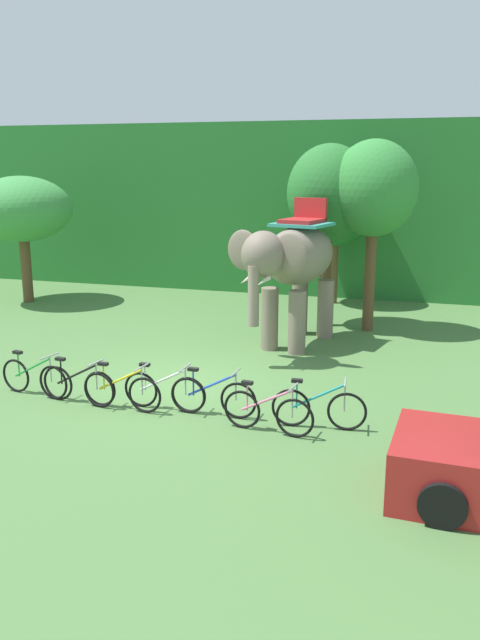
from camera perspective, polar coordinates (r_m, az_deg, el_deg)
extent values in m
plane|color=#4C753D|center=(14.08, -5.80, -5.75)|extent=(80.00, 80.00, 0.00)
cube|color=#28702D|center=(26.20, 5.29, 10.02)|extent=(36.00, 6.00, 6.09)
cylinder|color=brown|center=(23.41, -18.26, 4.18)|extent=(0.35, 0.35, 2.19)
ellipsoid|color=#3D8E42|center=(23.19, -18.64, 9.24)|extent=(3.33, 3.33, 2.18)
cylinder|color=brown|center=(22.25, 8.33, 4.16)|extent=(0.20, 0.20, 2.12)
ellipsoid|color=#1E6028|center=(21.99, 8.54, 10.36)|extent=(2.59, 2.59, 3.00)
cylinder|color=brown|center=(19.05, 7.62, 3.39)|extent=(0.26, 0.26, 2.63)
ellipsoid|color=#28702D|center=(18.77, 7.87, 11.03)|extent=(2.39, 2.39, 2.71)
cylinder|color=brown|center=(18.63, 11.31, 3.31)|extent=(0.31, 0.31, 2.81)
ellipsoid|color=#338438|center=(18.36, 11.69, 11.27)|extent=(2.39, 2.39, 2.62)
ellipsoid|color=gray|center=(16.86, 5.27, 5.71)|extent=(2.05, 3.15, 1.50)
cylinder|color=gray|center=(16.19, 5.04, -0.21)|extent=(0.44, 0.44, 1.60)
cylinder|color=gray|center=(16.52, 2.62, 0.11)|extent=(0.44, 0.44, 1.60)
cylinder|color=gray|center=(17.79, 7.51, 0.99)|extent=(0.44, 0.44, 1.60)
cylinder|color=gray|center=(18.09, 5.27, 1.26)|extent=(0.44, 0.44, 1.60)
ellipsoid|color=gray|center=(15.05, 2.05, 5.77)|extent=(1.23, 1.31, 1.10)
ellipsoid|color=gray|center=(14.90, 4.44, 5.85)|extent=(0.85, 0.35, 0.96)
ellipsoid|color=gray|center=(15.47, 0.28, 6.18)|extent=(0.85, 0.35, 0.96)
cylinder|color=gray|center=(14.81, 1.19, 2.12)|extent=(0.26, 0.26, 1.40)
cone|color=beige|center=(14.69, 2.05, 3.40)|extent=(0.25, 0.57, 0.21)
cone|color=beige|center=(14.90, 0.55, 3.55)|extent=(0.25, 0.57, 0.21)
cube|color=teal|center=(16.86, 5.47, 8.37)|extent=(1.60, 1.58, 0.08)
cube|color=#B22323|center=(16.85, 5.48, 8.67)|extent=(1.14, 1.28, 0.10)
cube|color=#B22323|center=(17.29, 6.21, 9.71)|extent=(0.90, 0.31, 0.56)
cylinder|color=gray|center=(18.21, 7.14, 4.81)|extent=(0.08, 0.08, 0.90)
torus|color=black|center=(14.30, -19.10, -4.65)|extent=(0.71, 0.16, 0.71)
torus|color=black|center=(13.63, -16.09, -5.30)|extent=(0.71, 0.16, 0.71)
cylinder|color=green|center=(13.90, -17.78, -3.98)|extent=(0.96, 0.20, 0.54)
cylinder|color=green|center=(14.15, -18.89, -3.71)|extent=(0.03, 0.03, 0.52)
cube|color=black|center=(14.08, -18.97, -2.70)|extent=(0.21, 0.13, 0.06)
cylinder|color=#9E9EA3|center=(13.58, -16.32, -4.15)|extent=(0.03, 0.03, 0.55)
cylinder|color=#9E9EA3|center=(13.50, -16.40, -3.06)|extent=(0.12, 0.52, 0.03)
torus|color=black|center=(13.57, -15.71, -5.36)|extent=(0.71, 0.14, 0.71)
torus|color=black|center=(12.98, -12.28, -6.04)|extent=(0.71, 0.14, 0.71)
cylinder|color=black|center=(13.21, -14.18, -4.65)|extent=(0.97, 0.17, 0.54)
cylinder|color=black|center=(13.43, -15.45, -4.38)|extent=(0.03, 0.03, 0.52)
cube|color=black|center=(13.36, -15.52, -3.32)|extent=(0.21, 0.13, 0.06)
cylinder|color=#9E9EA3|center=(12.92, -12.52, -4.83)|extent=(0.03, 0.03, 0.55)
cylinder|color=#9E9EA3|center=(12.84, -12.59, -3.69)|extent=(0.10, 0.52, 0.03)
torus|color=black|center=(13.05, -12.21, -5.92)|extent=(0.71, 0.11, 0.71)
torus|color=black|center=(12.55, -8.37, -6.55)|extent=(0.71, 0.11, 0.71)
cylinder|color=yellow|center=(12.72, -10.47, -5.16)|extent=(0.97, 0.13, 0.54)
cylinder|color=yellow|center=(12.92, -11.89, -4.89)|extent=(0.03, 0.03, 0.52)
cube|color=black|center=(12.84, -11.95, -3.79)|extent=(0.21, 0.12, 0.06)
cylinder|color=#9E9EA3|center=(12.48, -8.62, -5.31)|extent=(0.03, 0.03, 0.55)
cylinder|color=#9E9EA3|center=(12.39, -8.66, -4.13)|extent=(0.08, 0.52, 0.03)
torus|color=black|center=(12.86, -8.70, -6.06)|extent=(0.71, 0.08, 0.71)
torus|color=black|center=(12.45, -4.58, -6.62)|extent=(0.71, 0.08, 0.71)
cylinder|color=silver|center=(12.57, -6.81, -5.25)|extent=(0.97, 0.09, 0.54)
cylinder|color=silver|center=(12.73, -8.34, -5.02)|extent=(0.03, 0.03, 0.52)
cube|color=black|center=(12.65, -8.38, -3.90)|extent=(0.20, 0.11, 0.06)
cylinder|color=#9E9EA3|center=(12.37, -4.82, -5.37)|extent=(0.03, 0.03, 0.55)
cylinder|color=#9E9EA3|center=(12.29, -4.85, -4.18)|extent=(0.05, 0.52, 0.03)
torus|color=black|center=(12.47, -4.53, -6.57)|extent=(0.71, 0.07, 0.71)
torus|color=black|center=(12.14, -0.14, -7.10)|extent=(0.71, 0.07, 0.71)
cylinder|color=blue|center=(12.22, -2.49, -5.73)|extent=(0.97, 0.08, 0.54)
cylinder|color=blue|center=(12.35, -4.13, -5.49)|extent=(0.03, 0.03, 0.52)
cube|color=black|center=(12.27, -4.15, -4.34)|extent=(0.20, 0.11, 0.06)
cylinder|color=#9E9EA3|center=(12.06, -0.37, -5.83)|extent=(0.03, 0.03, 0.55)
cylinder|color=#9E9EA3|center=(11.97, -0.37, -4.61)|extent=(0.05, 0.52, 0.03)
torus|color=black|center=(11.73, 0.19, -7.87)|extent=(0.71, 0.15, 0.71)
torus|color=black|center=(11.38, 4.83, -8.60)|extent=(0.71, 0.15, 0.71)
cylinder|color=pink|center=(11.46, 2.37, -7.06)|extent=(0.97, 0.18, 0.54)
cylinder|color=pink|center=(11.60, 0.64, -6.74)|extent=(0.03, 0.03, 0.52)
cube|color=black|center=(11.51, 0.64, -5.53)|extent=(0.21, 0.13, 0.06)
cylinder|color=#9E9EA3|center=(11.30, 4.62, -7.25)|extent=(0.03, 0.03, 0.55)
cylinder|color=#9E9EA3|center=(11.20, 4.65, -5.96)|extent=(0.10, 0.52, 0.03)
torus|color=black|center=(11.84, 4.50, -7.69)|extent=(0.71, 0.12, 0.71)
torus|color=black|center=(11.78, 9.38, -7.96)|extent=(0.71, 0.12, 0.71)
cylinder|color=teal|center=(11.71, 6.85, -6.68)|extent=(0.97, 0.13, 0.54)
cylinder|color=teal|center=(11.74, 5.01, -6.54)|extent=(0.03, 0.03, 0.52)
cube|color=black|center=(11.65, 5.04, -5.34)|extent=(0.21, 0.12, 0.06)
cylinder|color=#9E9EA3|center=(11.68, 9.19, -6.67)|extent=(0.03, 0.03, 0.55)
cylinder|color=#9E9EA3|center=(11.59, 9.24, -5.41)|extent=(0.08, 0.52, 0.03)
cylinder|color=black|center=(9.16, 17.38, -15.25)|extent=(0.65, 0.22, 0.64)
cylinder|color=black|center=(10.78, 17.91, -10.76)|extent=(0.65, 0.22, 0.64)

